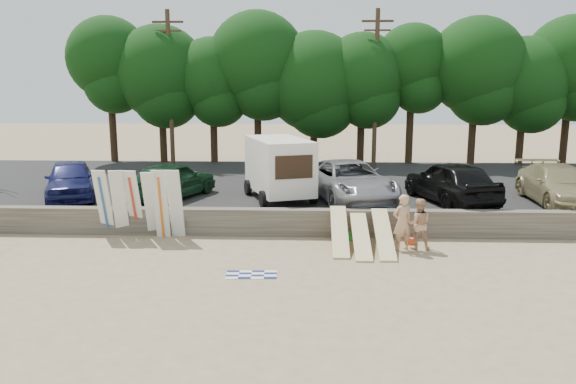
# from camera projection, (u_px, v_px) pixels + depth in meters

# --- Properties ---
(ground) EXTENTS (120.00, 120.00, 0.00)m
(ground) POSITION_uv_depth(u_px,v_px,m) (365.00, 261.00, 17.81)
(ground) COLOR tan
(ground) RESTS_ON ground
(seawall) EXTENTS (44.00, 0.50, 1.00)m
(seawall) POSITION_uv_depth(u_px,v_px,m) (358.00, 223.00, 20.66)
(seawall) COLOR #6B6356
(seawall) RESTS_ON ground
(parking_lot) EXTENTS (44.00, 14.50, 0.70)m
(parking_lot) POSITION_uv_depth(u_px,v_px,m) (345.00, 189.00, 28.04)
(parking_lot) COLOR #282828
(parking_lot) RESTS_ON ground
(treeline) EXTENTS (33.10, 6.25, 9.17)m
(treeline) POSITION_uv_depth(u_px,v_px,m) (339.00, 70.00, 33.78)
(treeline) COLOR #382616
(treeline) RESTS_ON parking_lot
(utility_poles) EXTENTS (25.80, 0.26, 9.00)m
(utility_poles) POSITION_uv_depth(u_px,v_px,m) (376.00, 85.00, 32.38)
(utility_poles) COLOR #473321
(utility_poles) RESTS_ON parking_lot
(box_trailer) EXTENTS (3.29, 4.48, 2.58)m
(box_trailer) POSITION_uv_depth(u_px,v_px,m) (279.00, 166.00, 23.62)
(box_trailer) COLOR white
(box_trailer) RESTS_ON parking_lot
(car_0) EXTENTS (3.57, 5.16, 1.63)m
(car_0) POSITION_uv_depth(u_px,v_px,m) (70.00, 180.00, 23.91)
(car_0) COLOR #16194E
(car_0) RESTS_ON parking_lot
(car_1) EXTENTS (3.51, 5.03, 1.59)m
(car_1) POSITION_uv_depth(u_px,v_px,m) (172.00, 180.00, 23.92)
(car_1) COLOR black
(car_1) RESTS_ON parking_lot
(car_2) EXTENTS (4.34, 6.50, 1.66)m
(car_2) POSITION_uv_depth(u_px,v_px,m) (349.00, 181.00, 23.53)
(car_2) COLOR gray
(car_2) RESTS_ON parking_lot
(car_3) EXTENTS (3.44, 5.57, 1.77)m
(car_3) POSITION_uv_depth(u_px,v_px,m) (451.00, 181.00, 23.05)
(car_3) COLOR black
(car_3) RESTS_ON parking_lot
(car_4) EXTENTS (2.35, 5.44, 1.56)m
(car_4) POSITION_uv_depth(u_px,v_px,m) (559.00, 185.00, 22.85)
(car_4) COLOR #95895F
(car_4) RESTS_ON parking_lot
(surfboard_upright_0) EXTENTS (0.54, 0.75, 2.53)m
(surfboard_upright_0) POSITION_uv_depth(u_px,v_px,m) (104.00, 203.00, 20.43)
(surfboard_upright_0) COLOR silver
(surfboard_upright_0) RESTS_ON ground
(surfboard_upright_1) EXTENTS (0.54, 0.76, 2.53)m
(surfboard_upright_1) POSITION_uv_depth(u_px,v_px,m) (120.00, 203.00, 20.38)
(surfboard_upright_1) COLOR silver
(surfboard_upright_1) RESTS_ON ground
(surfboard_upright_2) EXTENTS (0.55, 0.80, 2.52)m
(surfboard_upright_2) POSITION_uv_depth(u_px,v_px,m) (134.00, 203.00, 20.45)
(surfboard_upright_2) COLOR silver
(surfboard_upright_2) RESTS_ON ground
(surfboard_upright_3) EXTENTS (0.54, 0.88, 2.49)m
(surfboard_upright_3) POSITION_uv_depth(u_px,v_px,m) (152.00, 205.00, 20.26)
(surfboard_upright_3) COLOR silver
(surfboard_upright_3) RESTS_ON ground
(surfboard_upright_4) EXTENTS (0.51, 0.58, 2.56)m
(surfboard_upright_4) POSITION_uv_depth(u_px,v_px,m) (161.00, 204.00, 20.15)
(surfboard_upright_4) COLOR silver
(surfboard_upright_4) RESTS_ON ground
(surfboard_upright_5) EXTENTS (0.54, 0.65, 2.55)m
(surfboard_upright_5) POSITION_uv_depth(u_px,v_px,m) (175.00, 204.00, 20.26)
(surfboard_upright_5) COLOR silver
(surfboard_upright_5) RESTS_ON ground
(surfboard_low_0) EXTENTS (0.56, 2.82, 1.15)m
(surfboard_low_0) POSITION_uv_depth(u_px,v_px,m) (340.00, 231.00, 19.26)
(surfboard_low_0) COLOR beige
(surfboard_low_0) RESTS_ON ground
(surfboard_low_1) EXTENTS (0.56, 2.89, 0.95)m
(surfboard_low_1) POSITION_uv_depth(u_px,v_px,m) (361.00, 236.00, 19.00)
(surfboard_low_1) COLOR beige
(surfboard_low_1) RESTS_ON ground
(surfboard_low_2) EXTENTS (0.56, 2.84, 1.11)m
(surfboard_low_2) POSITION_uv_depth(u_px,v_px,m) (383.00, 234.00, 18.97)
(surfboard_low_2) COLOR beige
(surfboard_low_2) RESTS_ON ground
(beachgoer_a) EXTENTS (0.83, 0.69, 1.93)m
(beachgoer_a) POSITION_uv_depth(u_px,v_px,m) (402.00, 222.00, 18.81)
(beachgoer_a) COLOR tan
(beachgoer_a) RESTS_ON ground
(beachgoer_b) EXTENTS (0.86, 0.68, 1.76)m
(beachgoer_b) POSITION_uv_depth(u_px,v_px,m) (418.00, 224.00, 18.96)
(beachgoer_b) COLOR tan
(beachgoer_b) RESTS_ON ground
(cooler) EXTENTS (0.39, 0.32, 0.32)m
(cooler) POSITION_uv_depth(u_px,v_px,m) (352.00, 236.00, 20.14)
(cooler) COLOR #268E2E
(cooler) RESTS_ON ground
(gear_bag) EXTENTS (0.37, 0.34, 0.22)m
(gear_bag) POSITION_uv_depth(u_px,v_px,m) (410.00, 241.00, 19.69)
(gear_bag) COLOR #E84A1B
(gear_bag) RESTS_ON ground
(beach_towel) EXTENTS (1.57, 1.57, 0.00)m
(beach_towel) POSITION_uv_depth(u_px,v_px,m) (251.00, 275.00, 16.56)
(beach_towel) COLOR white
(beach_towel) RESTS_ON ground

